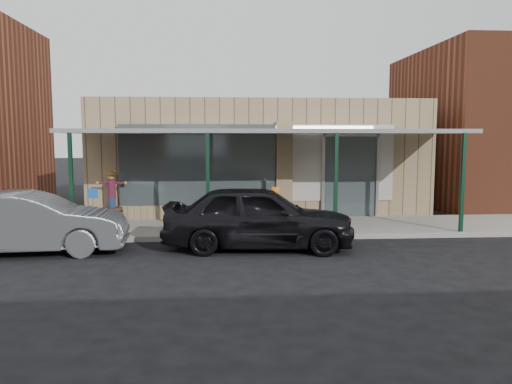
{
  "coord_description": "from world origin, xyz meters",
  "views": [
    {
      "loc": [
        -1.42,
        -11.67,
        2.87
      ],
      "look_at": [
        -0.43,
        2.6,
        1.3
      ],
      "focal_mm": 35.0,
      "sensor_mm": 36.0,
      "label": 1
    }
  ],
  "objects": [
    {
      "name": "barrel_scarecrow",
      "position": [
        -5.0,
        4.8,
        0.71
      ],
      "size": [
        1.01,
        0.75,
        1.67
      ],
      "rotation": [
        0.0,
        0.0,
        -0.17
      ],
      "color": "brown",
      "rests_on": "sidewalk"
    },
    {
      "name": "handicap_sign",
      "position": [
        -5.0,
        2.4,
        0.99
      ],
      "size": [
        0.27,
        0.04,
        1.3
      ],
      "rotation": [
        0.0,
        0.0,
        0.08
      ],
      "color": "gray",
      "rests_on": "sidewalk"
    },
    {
      "name": "storefront",
      "position": [
        -0.0,
        8.16,
        2.09
      ],
      "size": [
        12.0,
        6.25,
        4.2
      ],
      "color": "#93795A",
      "rests_on": "ground"
    },
    {
      "name": "ground",
      "position": [
        0.0,
        0.0,
        0.0
      ],
      "size": [
        120.0,
        120.0,
        0.0
      ],
      "primitive_type": "plane",
      "color": "black",
      "rests_on": "ground"
    },
    {
      "name": "sidewalk",
      "position": [
        0.0,
        3.6,
        0.07
      ],
      "size": [
        40.0,
        3.2,
        0.15
      ],
      "primitive_type": "cube",
      "color": "gray",
      "rests_on": "ground"
    },
    {
      "name": "block_buildings_near",
      "position": [
        2.01,
        9.2,
        3.77
      ],
      "size": [
        61.0,
        8.0,
        8.0
      ],
      "color": "brown",
      "rests_on": "ground"
    },
    {
      "name": "parked_sedan",
      "position": [
        -0.46,
        1.0,
        0.83
      ],
      "size": [
        5.03,
        2.35,
        1.66
      ],
      "rotation": [
        0.0,
        0.0,
        1.49
      ],
      "color": "black",
      "rests_on": "ground"
    },
    {
      "name": "car_grey",
      "position": [
        -6.16,
        0.84,
        0.77
      ],
      "size": [
        4.78,
        2.02,
        1.53
      ],
      "primitive_type": "imported",
      "rotation": [
        0.0,
        0.0,
        1.66
      ],
      "color": "#53575B",
      "rests_on": "ground"
    },
    {
      "name": "awning",
      "position": [
        0.0,
        3.56,
        3.01
      ],
      "size": [
        12.0,
        3.0,
        3.04
      ],
      "color": "slate",
      "rests_on": "ground"
    },
    {
      "name": "barrel_pumpkin",
      "position": [
        -1.5,
        3.19,
        0.4
      ],
      "size": [
        0.71,
        0.71,
        0.7
      ],
      "rotation": [
        0.0,
        0.0,
        -0.22
      ],
      "color": "brown",
      "rests_on": "sidewalk"
    }
  ]
}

